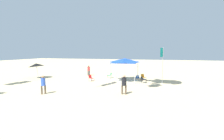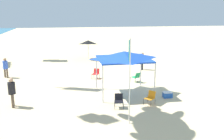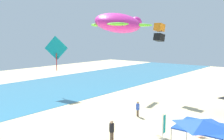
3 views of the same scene
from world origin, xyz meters
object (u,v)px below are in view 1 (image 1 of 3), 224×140
(beach_umbrella, at_px, (36,65))
(person_far_stroller, at_px, (89,69))
(person_near_umbrella, at_px, (124,83))
(person_by_tent, at_px, (43,83))
(canopy_tent, at_px, (125,61))
(folding_chair_near_cooler, at_px, (91,77))
(folding_chair_left_of_tent, at_px, (143,79))
(banner_flag, at_px, (162,62))
(cooler_box, at_px, (138,77))
(folding_chair_facing_ocean, at_px, (110,75))
(folding_chair_right_of_tent, at_px, (143,77))

(beach_umbrella, height_order, person_far_stroller, beach_umbrella)
(person_near_umbrella, xyz_separation_m, person_by_tent, (7.19, 2.04, -0.06))
(canopy_tent, bearing_deg, folding_chair_near_cooler, 20.05)
(person_by_tent, relative_size, person_far_stroller, 1.03)
(canopy_tent, bearing_deg, person_near_umbrella, 101.85)
(folding_chair_near_cooler, relative_size, person_near_umbrella, 0.44)
(folding_chair_left_of_tent, height_order, banner_flag, banner_flag)
(beach_umbrella, xyz_separation_m, person_far_stroller, (-6.20, -4.85, -0.99))
(cooler_box, bearing_deg, folding_chair_facing_ocean, 16.95)
(folding_chair_right_of_tent, relative_size, folding_chair_left_of_tent, 1.00)
(person_by_tent, distance_m, person_far_stroller, 12.51)
(person_far_stroller, bearing_deg, banner_flag, -177.24)
(canopy_tent, xyz_separation_m, banner_flag, (-4.83, 0.68, -0.04))
(folding_chair_left_of_tent, height_order, person_near_umbrella, person_near_umbrella)
(folding_chair_facing_ocean, bearing_deg, folding_chair_left_of_tent, 36.87)
(cooler_box, bearing_deg, canopy_tent, 64.03)
(folding_chair_right_of_tent, bearing_deg, beach_umbrella, 148.16)
(cooler_box, height_order, person_far_stroller, person_far_stroller)
(person_by_tent, bearing_deg, beach_umbrella, 82.70)
(folding_chair_near_cooler, bearing_deg, folding_chair_right_of_tent, -42.91)
(folding_chair_facing_ocean, bearing_deg, person_near_umbrella, -3.38)
(beach_umbrella, bearing_deg, folding_chair_right_of_tent, -169.28)
(folding_chair_left_of_tent, relative_size, person_far_stroller, 0.48)
(folding_chair_left_of_tent, height_order, person_far_stroller, person_far_stroller)
(folding_chair_near_cooler, height_order, person_near_umbrella, person_near_umbrella)
(banner_flag, xyz_separation_m, person_by_tent, (10.51, 8.57, -1.66))
(beach_umbrella, relative_size, cooler_box, 3.80)
(folding_chair_left_of_tent, relative_size, person_near_umbrella, 0.44)
(folding_chair_facing_ocean, xyz_separation_m, folding_chair_left_of_tent, (-5.15, 2.37, 0.00))
(canopy_tent, distance_m, folding_chair_facing_ocean, 3.77)
(canopy_tent, xyz_separation_m, person_by_tent, (5.68, 9.25, -1.70))
(folding_chair_facing_ocean, height_order, person_far_stroller, person_far_stroller)
(folding_chair_right_of_tent, bearing_deg, folding_chair_left_of_tent, -126.21)
(beach_umbrella, height_order, folding_chair_facing_ocean, beach_umbrella)
(folding_chair_near_cooler, xyz_separation_m, person_far_stroller, (2.50, -4.78, 0.52))
(cooler_box, relative_size, banner_flag, 0.14)
(folding_chair_facing_ocean, distance_m, folding_chair_near_cooler, 3.56)
(person_near_umbrella, distance_m, person_far_stroller, 13.33)
(cooler_box, distance_m, person_far_stroller, 8.18)
(folding_chair_facing_ocean, bearing_deg, person_far_stroller, -139.88)
(beach_umbrella, bearing_deg, folding_chair_left_of_tent, -176.92)
(cooler_box, bearing_deg, person_by_tent, 59.68)
(person_by_tent, xyz_separation_m, person_far_stroller, (1.11, -12.46, -0.03))
(person_far_stroller, bearing_deg, folding_chair_right_of_tent, -170.82)
(canopy_tent, xyz_separation_m, person_near_umbrella, (-1.51, 7.21, -1.64))
(folding_chair_right_of_tent, relative_size, cooler_box, 1.30)
(beach_umbrella, bearing_deg, folding_chair_facing_ocean, -162.87)
(folding_chair_near_cooler, distance_m, person_far_stroller, 5.42)
(banner_flag, bearing_deg, person_by_tent, 39.21)
(folding_chair_near_cooler, height_order, cooler_box, folding_chair_near_cooler)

